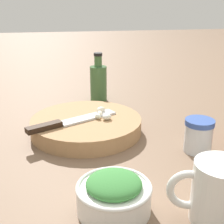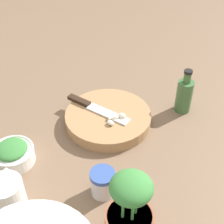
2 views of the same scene
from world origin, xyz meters
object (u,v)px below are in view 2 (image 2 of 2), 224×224
object	(u,v)px
chef_knife	(94,107)
potted_herb	(130,216)
coffee_mug	(8,196)
oil_bottle	(184,95)
herb_bowl	(13,154)
spice_jar	(103,183)
cutting_board	(108,118)
garlic_cloves	(115,118)

from	to	relation	value
chef_knife	potted_herb	xyz separation A→B (m)	(0.13, 0.43, 0.04)
coffee_mug	oil_bottle	bearing A→B (deg)	-171.11
coffee_mug	potted_herb	world-z (taller)	potted_herb
herb_bowl	coffee_mug	world-z (taller)	coffee_mug
spice_jar	chef_knife	bearing A→B (deg)	-112.76
spice_jar	coffee_mug	bearing A→B (deg)	-18.00
spice_jar	oil_bottle	size ratio (longest dim) A/B	0.48
cutting_board	spice_jar	world-z (taller)	spice_jar
herb_bowl	coffee_mug	distance (m)	0.16
chef_knife	oil_bottle	xyz separation A→B (m)	(-0.29, 0.11, 0.02)
coffee_mug	herb_bowl	bearing A→B (deg)	-108.37
chef_knife	garlic_cloves	xyz separation A→B (m)	(-0.03, 0.09, 0.00)
herb_bowl	spice_jar	world-z (taller)	spice_jar
spice_jar	potted_herb	bearing A→B (deg)	86.76
spice_jar	coffee_mug	distance (m)	0.23
garlic_cloves	spice_jar	world-z (taller)	spice_jar
chef_knife	coffee_mug	distance (m)	0.40
chef_knife	oil_bottle	distance (m)	0.31
chef_knife	garlic_cloves	bearing A→B (deg)	83.90
potted_herb	oil_bottle	bearing A→B (deg)	-143.18
oil_bottle	potted_herb	xyz separation A→B (m)	(0.41, 0.31, 0.02)
herb_bowl	cutting_board	bearing A→B (deg)	-177.49
garlic_cloves	oil_bottle	distance (m)	0.26
cutting_board	garlic_cloves	xyz separation A→B (m)	(-0.00, 0.04, 0.03)
cutting_board	chef_knife	distance (m)	0.06
oil_bottle	spice_jar	bearing A→B (deg)	22.76
cutting_board	spice_jar	bearing A→B (deg)	58.04
garlic_cloves	herb_bowl	distance (m)	0.33
garlic_cloves	coffee_mug	distance (m)	0.39
garlic_cloves	herb_bowl	xyz separation A→B (m)	(0.32, -0.03, -0.02)
herb_bowl	potted_herb	distance (m)	0.40
spice_jar	coffee_mug	xyz separation A→B (m)	(0.22, -0.07, 0.01)
spice_jar	coffee_mug	world-z (taller)	coffee_mug
herb_bowl	garlic_cloves	bearing A→B (deg)	175.34
cutting_board	coffee_mug	bearing A→B (deg)	24.03
spice_jar	potted_herb	distance (m)	0.15
garlic_cloves	chef_knife	bearing A→B (deg)	-69.81
cutting_board	potted_herb	world-z (taller)	potted_herb
garlic_cloves	oil_bottle	world-z (taller)	oil_bottle
coffee_mug	cutting_board	bearing A→B (deg)	-155.97
cutting_board	chef_knife	xyz separation A→B (m)	(0.03, -0.05, 0.02)
spice_jar	coffee_mug	size ratio (longest dim) A/B	0.63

